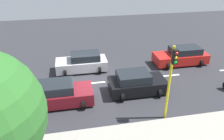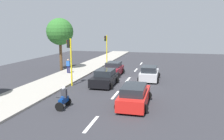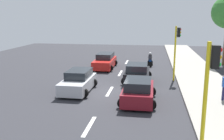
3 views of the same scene
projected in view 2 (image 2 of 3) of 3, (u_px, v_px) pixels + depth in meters
name	position (u px, v px, depth m)	size (l,w,h in m)	color
ground_plane	(128.00, 80.00, 24.38)	(40.00, 60.00, 0.10)	#2D2D33
sidewalk	(68.00, 76.00, 26.02)	(4.00, 60.00, 0.15)	#9E998E
lane_stripe_far_north	(141.00, 64.00, 35.83)	(0.20, 2.40, 0.01)	white
lane_stripe_north	(136.00, 70.00, 30.10)	(0.20, 2.40, 0.01)	white
lane_stripe_mid	(128.00, 80.00, 24.37)	(0.20, 2.40, 0.01)	white
lane_stripe_south	(115.00, 95.00, 18.63)	(0.20, 2.40, 0.01)	white
lane_stripe_far_south	(91.00, 124.00, 12.90)	(0.20, 2.40, 0.01)	white
car_black	(104.00, 78.00, 21.72)	(2.34, 3.86, 1.52)	black
car_silver	(149.00, 74.00, 24.00)	(2.20, 4.08, 1.52)	#B7B7BC
car_maroon	(113.00, 69.00, 26.69)	(2.27, 3.94, 1.52)	maroon
car_red	(134.00, 96.00, 15.95)	(2.23, 4.55, 1.52)	red
motorcycle	(64.00, 99.00, 15.41)	(0.60, 1.30, 1.53)	black
pedestrian_near_signal	(68.00, 66.00, 27.11)	(0.40, 0.24, 1.69)	#1E1E4C
traffic_light_corner	(70.00, 55.00, 21.23)	(0.49, 0.24, 4.50)	yellow
traffic_light_midblock	(106.00, 46.00, 33.38)	(0.49, 0.24, 4.50)	yellow
street_tree_center	(60.00, 32.00, 29.13)	(3.45, 3.45, 6.76)	brown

